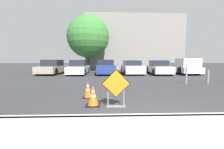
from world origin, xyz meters
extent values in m
plane|color=#333335|center=(0.00, 10.00, 0.00)|extent=(96.00, 96.00, 0.00)
cube|color=#ADAAA3|center=(0.00, -1.30, 0.07)|extent=(24.25, 2.61, 0.14)
cube|color=#ADAAA3|center=(0.00, 0.00, 0.07)|extent=(24.25, 0.20, 0.14)
cube|color=black|center=(-1.26, 1.06, 0.77)|extent=(0.90, 0.02, 0.90)
cube|color=orange|center=(-1.26, 1.05, 0.77)|extent=(0.85, 0.02, 0.85)
cube|color=slate|center=(-1.26, 1.11, 0.01)|extent=(0.63, 0.20, 0.02)
cube|color=slate|center=(-1.52, 1.11, 0.39)|extent=(0.04, 0.04, 0.77)
cube|color=slate|center=(-1.01, 1.11, 0.39)|extent=(0.04, 0.04, 0.77)
cube|color=black|center=(-2.01, 1.26, 0.01)|extent=(0.48, 0.48, 0.03)
cone|color=orange|center=(-2.01, 1.26, 0.34)|extent=(0.35, 0.35, 0.63)
cylinder|color=white|center=(-2.01, 1.26, 0.48)|extent=(0.11, 0.11, 0.06)
cylinder|color=white|center=(-2.01, 1.26, 0.33)|extent=(0.20, 0.20, 0.06)
cube|color=black|center=(-2.32, 2.28, 0.01)|extent=(0.38, 0.38, 0.03)
cone|color=orange|center=(-2.32, 2.28, 0.34)|extent=(0.28, 0.28, 0.63)
cylinder|color=white|center=(-2.32, 2.28, 0.48)|extent=(0.09, 0.09, 0.06)
cylinder|color=white|center=(-2.32, 2.28, 0.33)|extent=(0.16, 0.16, 0.06)
cube|color=#A39984|center=(-7.20, 12.12, 0.52)|extent=(2.16, 4.32, 0.63)
cube|color=#1E232D|center=(-7.20, 12.22, 1.16)|extent=(1.78, 2.04, 0.65)
cylinder|color=black|center=(-6.43, 10.76, 0.36)|extent=(0.25, 0.73, 0.72)
cylinder|color=black|center=(-8.16, 10.88, 0.36)|extent=(0.25, 0.73, 0.72)
cylinder|color=black|center=(-6.25, 13.36, 0.36)|extent=(0.25, 0.73, 0.72)
cylinder|color=black|center=(-7.98, 13.47, 0.36)|extent=(0.25, 0.73, 0.72)
cube|color=white|center=(-4.44, 11.94, 0.50)|extent=(1.74, 4.57, 0.66)
cube|color=#1E232D|center=(-4.44, 12.06, 1.14)|extent=(1.52, 2.10, 0.63)
cylinder|color=black|center=(-3.65, 10.54, 0.31)|extent=(0.20, 0.61, 0.61)
cylinder|color=black|center=(-5.22, 10.53, 0.31)|extent=(0.20, 0.61, 0.61)
cylinder|color=black|center=(-3.66, 13.36, 0.31)|extent=(0.20, 0.61, 0.61)
cylinder|color=black|center=(-5.24, 13.35, 0.31)|extent=(0.20, 0.61, 0.61)
cube|color=navy|center=(-1.68, 12.10, 0.57)|extent=(1.98, 4.57, 0.79)
cube|color=#1E232D|center=(-1.69, 12.21, 1.23)|extent=(1.68, 2.13, 0.53)
cylinder|color=black|center=(-0.80, 10.73, 0.31)|extent=(0.22, 0.62, 0.61)
cylinder|color=black|center=(-2.48, 10.67, 0.31)|extent=(0.22, 0.62, 0.61)
cylinder|color=black|center=(-0.89, 13.52, 0.31)|extent=(0.22, 0.62, 0.61)
cylinder|color=black|center=(-2.57, 13.47, 0.31)|extent=(0.22, 0.62, 0.61)
cube|color=silver|center=(1.08, 11.98, 0.53)|extent=(1.95, 4.30, 0.73)
cube|color=#1E232D|center=(1.07, 12.09, 1.15)|extent=(1.69, 1.99, 0.52)
cylinder|color=black|center=(1.96, 10.67, 0.30)|extent=(0.21, 0.60, 0.60)
cylinder|color=black|center=(0.23, 10.64, 0.30)|extent=(0.21, 0.60, 0.60)
cylinder|color=black|center=(1.92, 13.32, 0.30)|extent=(0.21, 0.60, 0.60)
cylinder|color=black|center=(0.19, 13.29, 0.30)|extent=(0.21, 0.60, 0.60)
cube|color=silver|center=(3.84, 11.68, 0.52)|extent=(2.02, 4.42, 0.66)
cube|color=#1E232D|center=(3.84, 11.79, 1.13)|extent=(1.66, 2.08, 0.58)
cylinder|color=black|center=(4.56, 10.29, 0.34)|extent=(0.24, 0.69, 0.68)
cylinder|color=black|center=(2.95, 10.39, 0.34)|extent=(0.24, 0.69, 0.68)
cylinder|color=black|center=(4.72, 12.97, 0.34)|extent=(0.24, 0.69, 0.68)
cylinder|color=black|center=(3.11, 13.06, 0.34)|extent=(0.24, 0.69, 0.68)
cube|color=silver|center=(6.59, 12.31, 0.49)|extent=(2.10, 5.28, 0.55)
cube|color=silver|center=(6.55, 11.14, 1.19)|extent=(1.82, 2.15, 0.85)
cube|color=silver|center=(6.69, 14.55, 0.99)|extent=(1.79, 0.17, 0.45)
cube|color=silver|center=(7.53, 13.32, 0.99)|extent=(0.20, 2.50, 0.45)
cube|color=silver|center=(5.75, 13.39, 0.99)|extent=(0.20, 2.50, 0.45)
cylinder|color=black|center=(7.40, 10.72, 0.39)|extent=(0.27, 0.79, 0.78)
cylinder|color=black|center=(5.67, 10.79, 0.39)|extent=(0.27, 0.79, 0.78)
cylinder|color=black|center=(7.52, 13.84, 0.39)|extent=(0.27, 0.79, 0.78)
cylinder|color=black|center=(5.79, 13.91, 0.39)|extent=(0.27, 0.79, 0.78)
cylinder|color=gray|center=(3.44, 5.54, 0.51)|extent=(0.11, 0.11, 1.01)
sphere|color=gray|center=(3.44, 5.54, 1.01)|extent=(0.12, 0.12, 0.12)
cylinder|color=gray|center=(4.84, 5.54, 0.40)|extent=(0.11, 0.11, 0.80)
sphere|color=gray|center=(4.84, 5.54, 0.80)|extent=(0.12, 0.12, 0.12)
cube|color=gray|center=(2.66, 20.69, 4.06)|extent=(14.65, 5.00, 8.12)
cylinder|color=#513823|center=(-3.90, 15.92, 1.19)|extent=(0.32, 0.32, 2.39)
sphere|color=#387A33|center=(-3.90, 15.92, 4.39)|extent=(5.35, 5.35, 5.35)
camera|label=1|loc=(-1.56, -3.62, 1.54)|focal=24.00mm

